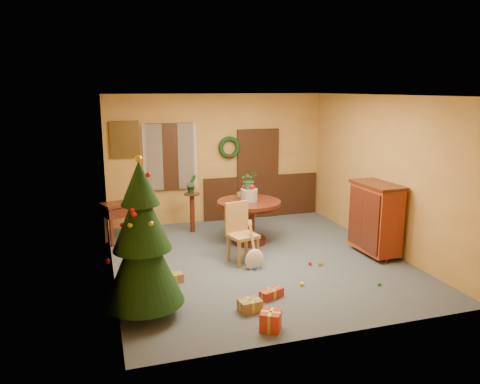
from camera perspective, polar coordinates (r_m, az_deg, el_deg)
name	(u,v)px	position (r m, az deg, el deg)	size (l,w,h in m)	color
room_envelope	(227,173)	(10.75, -1.56, 2.36)	(5.50, 5.50, 5.50)	#343E4D
dining_table	(249,214)	(9.21, 1.10, -2.65)	(1.25, 1.25, 0.86)	black
urn	(249,195)	(9.12, 1.11, -0.36)	(0.33, 0.33, 0.24)	slate
centerpiece_plant	(249,180)	(9.06, 1.12, 1.49)	(0.32, 0.28, 0.36)	#1E4C23
chair_near	(240,230)	(8.26, 0.03, -4.69)	(0.56, 0.56, 1.06)	olive
chair_far	(245,211)	(9.70, 0.55, -2.38)	(0.46, 0.46, 0.97)	olive
guitar	(255,247)	(7.96, 1.79, -6.68)	(0.34, 0.16, 0.79)	beige
plant_stand	(192,208)	(9.98, -5.85, -1.94)	(0.33, 0.33, 0.85)	black
stand_plant	(192,184)	(9.87, -5.92, 0.99)	(0.22, 0.18, 0.40)	#19471E
christmas_tree	(142,242)	(6.30, -11.82, -6.00)	(1.06, 1.06, 2.19)	#382111
writing_desk	(126,212)	(9.60, -13.70, -2.33)	(1.01, 0.73, 0.81)	black
sideboard	(376,217)	(8.89, 16.21, -2.93)	(0.60, 1.07, 1.35)	#551509
gift_a	(250,305)	(6.65, 1.22, -13.66)	(0.33, 0.26, 0.16)	brown
gift_b	(271,321)	(6.18, 3.75, -15.40)	(0.34, 0.34, 0.25)	#A52616
gift_c	(174,278)	(7.61, -8.03, -10.34)	(0.30, 0.24, 0.15)	brown
gift_d	(272,294)	(7.04, 3.86, -12.25)	(0.40, 0.28, 0.13)	#A52616
toy_a	(256,268)	(8.04, 1.91, -9.29)	(0.08, 0.05, 0.05)	#2947B4
toy_b	(379,284)	(7.74, 16.61, -10.68)	(0.06, 0.06, 0.06)	#227D2F
toy_c	(302,284)	(7.49, 7.58, -11.09)	(0.08, 0.05, 0.05)	gold
toy_d	(310,264)	(8.32, 8.52, -8.62)	(0.06, 0.06, 0.06)	#AF0B19
toy_e	(320,265)	(8.31, 9.79, -8.73)	(0.08, 0.05, 0.05)	gold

